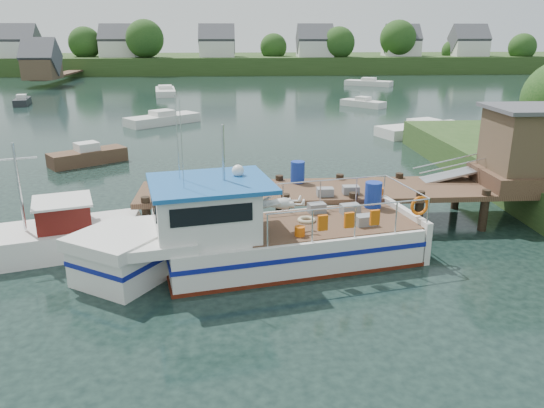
{
  "coord_description": "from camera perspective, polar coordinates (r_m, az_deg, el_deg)",
  "views": [
    {
      "loc": [
        -2.28,
        -19.49,
        7.21
      ],
      "look_at": [
        -1.0,
        -1.5,
        1.3
      ],
      "focal_mm": 35.0,
      "sensor_mm": 36.0,
      "label": 1
    }
  ],
  "objects": [
    {
      "name": "lobster_boat",
      "position": [
        16.83,
        -2.43,
        -3.55
      ],
      "size": [
        11.43,
        5.25,
        5.47
      ],
      "rotation": [
        0.0,
        0.0,
        0.21
      ],
      "color": "silver",
      "rests_on": "ground"
    },
    {
      "name": "moored_c",
      "position": [
        40.42,
        16.06,
        7.76
      ],
      "size": [
        7.49,
        4.7,
        1.12
      ],
      "rotation": [
        0.0,
        0.0,
        0.17
      ],
      "color": "silver",
      "rests_on": "ground"
    },
    {
      "name": "moored_far",
      "position": [
        76.16,
        10.35,
        12.72
      ],
      "size": [
        6.58,
        5.13,
        1.08
      ],
      "rotation": [
        0.0,
        0.0,
        -0.28
      ],
      "color": "silver",
      "rests_on": "ground"
    },
    {
      "name": "work_boat",
      "position": [
        19.37,
        -23.66,
        -3.37
      ],
      "size": [
        7.33,
        4.0,
        3.87
      ],
      "rotation": [
        0.0,
        0.0,
        0.3
      ],
      "color": "silver",
      "rests_on": "ground"
    },
    {
      "name": "moored_b",
      "position": [
        54.39,
        9.75,
        10.65
      ],
      "size": [
        4.21,
        4.35,
        1.0
      ],
      "rotation": [
        0.0,
        0.0,
        -0.21
      ],
      "color": "silver",
      "rests_on": "ground"
    },
    {
      "name": "moored_rowboat",
      "position": [
        31.92,
        -19.21,
        4.91
      ],
      "size": [
        4.26,
        3.64,
        1.23
      ],
      "rotation": [
        0.0,
        0.0,
        0.1
      ],
      "color": "#503726",
      "rests_on": "ground"
    },
    {
      "name": "far_shore",
      "position": [
        102.02,
        -2.88,
        15.24
      ],
      "size": [
        140.0,
        42.55,
        9.22
      ],
      "color": "#2D481D",
      "rests_on": "ground"
    },
    {
      "name": "ground_plane",
      "position": [
        20.91,
        2.44,
        -2.05
      ],
      "size": [
        160.0,
        160.0,
        0.0
      ],
      "primitive_type": "plane",
      "color": "black"
    },
    {
      "name": "dock",
      "position": [
        21.96,
        19.7,
        3.99
      ],
      "size": [
        16.6,
        3.0,
        4.78
      ],
      "color": "#503726",
      "rests_on": "ground"
    },
    {
      "name": "moored_a",
      "position": [
        44.4,
        -11.7,
        8.96
      ],
      "size": [
        5.98,
        5.42,
        1.11
      ],
      "rotation": [
        0.0,
        0.0,
        0.34
      ],
      "color": "silver",
      "rests_on": "ground"
    },
    {
      "name": "moored_e",
      "position": [
        60.74,
        -25.28,
        9.99
      ],
      "size": [
        2.06,
        3.97,
        1.05
      ],
      "rotation": [
        0.0,
        0.0,
        0.39
      ],
      "color": "black",
      "rests_on": "ground"
    },
    {
      "name": "moored_d",
      "position": [
        65.29,
        -11.41,
        11.8
      ],
      "size": [
        3.07,
        6.72,
        1.1
      ],
      "rotation": [
        0.0,
        0.0,
        -0.39
      ],
      "color": "silver",
      "rests_on": "ground"
    }
  ]
}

